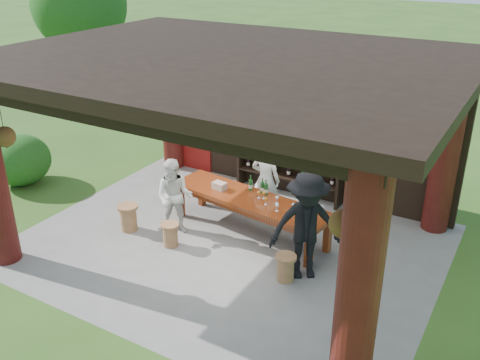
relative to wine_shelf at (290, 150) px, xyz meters
The scene contains 14 objects.
ground 2.67m from the wine_shelf, 90.74° to the right, with size 90.00×90.00×0.00m, color #2D5119.
pavilion 2.29m from the wine_shelf, 91.27° to the right, with size 7.50×6.00×3.60m.
wine_shelf is the anchor object (origin of this frame).
tasting_table 1.93m from the wine_shelf, 87.48° to the right, with size 3.35×1.28×0.75m.
stool_near_left 3.28m from the wine_shelf, 107.22° to the right, with size 0.34×0.34×0.45m.
stool_near_right 3.36m from the wine_shelf, 65.24° to the right, with size 0.35×0.35×0.47m.
stool_far_left 3.66m from the wine_shelf, 123.94° to the right, with size 0.40×0.40×0.52m.
host 1.18m from the wine_shelf, 88.31° to the right, with size 0.59×0.39×1.63m, color white.
guest_woman 2.83m from the wine_shelf, 114.40° to the right, with size 0.72×0.56×1.49m, color silver.
guest_man 3.11m from the wine_shelf, 59.53° to the right, with size 1.21×0.70×1.87m, color black.
table_bottles 1.61m from the wine_shelf, 85.10° to the right, with size 0.43×0.11×0.31m.
table_glasses 2.07m from the wine_shelf, 71.22° to the right, with size 1.00×0.39×0.15m.
napkin_basket 1.97m from the wine_shelf, 108.13° to the right, with size 0.26×0.18×0.14m, color #BF6672.
shrubs 3.18m from the wine_shelf, 54.22° to the right, with size 14.57×7.98×1.36m.
Camera 1 is at (4.47, -7.29, 5.18)m, focal length 40.00 mm.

